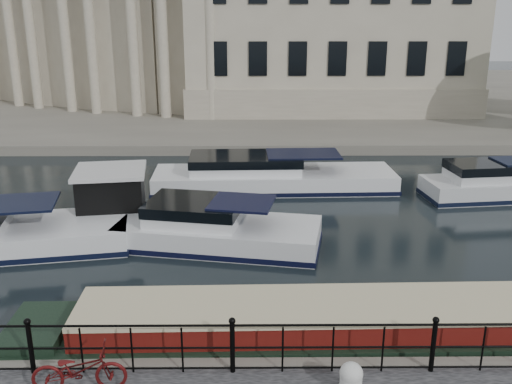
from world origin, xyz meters
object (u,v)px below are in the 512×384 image
(narrowboat, at_px, (363,335))
(harbour_hut, at_px, (112,200))
(mooring_bollard, at_px, (351,379))
(bicycle, at_px, (79,370))

(narrowboat, height_order, harbour_hut, harbour_hut)
(mooring_bollard, relative_size, narrowboat, 0.04)
(harbour_hut, bearing_deg, narrowboat, -54.95)
(narrowboat, xyz_separation_m, harbour_hut, (-7.63, 8.11, 0.59))
(mooring_bollard, bearing_deg, narrowboat, 73.37)
(bicycle, height_order, harbour_hut, harbour_hut)
(bicycle, xyz_separation_m, harbour_hut, (-1.79, 10.34, -0.06))
(mooring_bollard, distance_m, harbour_hut, 12.55)
(narrowboat, bearing_deg, harbour_hut, 132.00)
(mooring_bollard, height_order, harbour_hut, harbour_hut)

